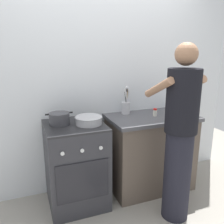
# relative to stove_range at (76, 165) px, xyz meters

# --- Properties ---
(ground) EXTENTS (6.00, 6.00, 0.00)m
(ground) POSITION_rel_stove_range_xyz_m (0.35, -0.15, -0.45)
(ground) COLOR gray
(back_wall) EXTENTS (3.20, 0.10, 2.50)m
(back_wall) POSITION_rel_stove_range_xyz_m (0.55, 0.35, 0.80)
(back_wall) COLOR silver
(back_wall) RESTS_ON ground
(countertop) EXTENTS (1.00, 0.60, 0.90)m
(countertop) POSITION_rel_stove_range_xyz_m (0.90, 0.00, 0.00)
(countertop) COLOR brown
(countertop) RESTS_ON ground
(stove_range) EXTENTS (0.60, 0.62, 0.90)m
(stove_range) POSITION_rel_stove_range_xyz_m (0.00, 0.00, 0.00)
(stove_range) COLOR #2D2D33
(stove_range) RESTS_ON ground
(pot) EXTENTS (0.27, 0.21, 0.12)m
(pot) POSITION_rel_stove_range_xyz_m (-0.14, 0.04, 0.51)
(pot) COLOR #38383D
(pot) RESTS_ON stove_range
(mixing_bowl) EXTENTS (0.28, 0.28, 0.08)m
(mixing_bowl) POSITION_rel_stove_range_xyz_m (0.14, -0.04, 0.50)
(mixing_bowl) COLOR #B7B7BC
(mixing_bowl) RESTS_ON stove_range
(utensil_crock) EXTENTS (0.10, 0.10, 0.33)m
(utensil_crock) POSITION_rel_stove_range_xyz_m (0.66, 0.19, 0.56)
(utensil_crock) COLOR silver
(utensil_crock) RESTS_ON countertop
(spice_bottle) EXTENTS (0.04, 0.04, 0.09)m
(spice_bottle) POSITION_rel_stove_range_xyz_m (0.93, -0.02, 0.49)
(spice_bottle) COLOR silver
(spice_bottle) RESTS_ON countertop
(person) EXTENTS (0.41, 0.50, 1.70)m
(person) POSITION_rel_stove_range_xyz_m (0.87, -0.57, 0.41)
(person) COLOR black
(person) RESTS_ON ground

